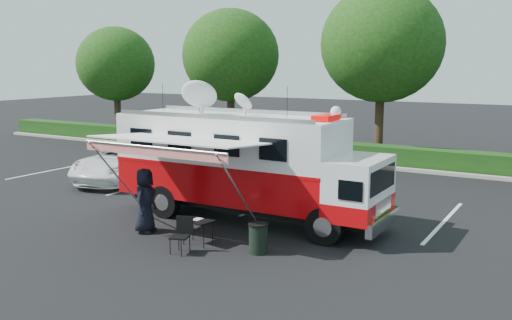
{
  "coord_description": "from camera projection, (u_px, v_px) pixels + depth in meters",
  "views": [
    {
      "loc": [
        9.18,
        -15.24,
        5.0
      ],
      "look_at": [
        0.0,
        0.5,
        1.9
      ],
      "focal_mm": 40.0,
      "sensor_mm": 36.0,
      "label": 1
    }
  ],
  "objects": [
    {
      "name": "stall_lines",
      "position": [
        278.0,
        199.0,
        21.18
      ],
      "size": [
        24.12,
        5.5,
        0.01
      ],
      "color": "silver",
      "rests_on": "ground_plane"
    },
    {
      "name": "white_suv",
      "position": [
        129.0,
        180.0,
        24.77
      ],
      "size": [
        3.77,
        6.34,
        1.65
      ],
      "primitive_type": "imported",
      "rotation": [
        0.0,
        0.0,
        0.18
      ],
      "color": "white",
      "rests_on": "ground_plane"
    },
    {
      "name": "awning",
      "position": [
        175.0,
        143.0,
        16.17
      ],
      "size": [
        4.89,
        2.53,
        2.95
      ],
      "color": "white",
      "rests_on": "ground_plane"
    },
    {
      "name": "back_border",
      "position": [
        403.0,
        63.0,
        27.96
      ],
      "size": [
        60.0,
        6.14,
        8.87
      ],
      "color": "#9E998E",
      "rests_on": "ground_plane"
    },
    {
      "name": "person",
      "position": [
        146.0,
        232.0,
        17.11
      ],
      "size": [
        0.85,
        1.08,
        1.94
      ],
      "primitive_type": "imported",
      "rotation": [
        0.0,
        0.0,
        1.85
      ],
      "color": "black",
      "rests_on": "ground_plane"
    },
    {
      "name": "folding_table",
      "position": [
        198.0,
        221.0,
        15.83
      ],
      "size": [
        0.92,
        0.72,
        0.71
      ],
      "color": "black",
      "rests_on": "ground_plane"
    },
    {
      "name": "ground_plane",
      "position": [
        248.0,
        220.0,
        18.37
      ],
      "size": [
        120.0,
        120.0,
        0.0
      ],
      "primitive_type": "plane",
      "color": "black",
      "rests_on": "ground"
    },
    {
      "name": "folding_chair",
      "position": [
        182.0,
        232.0,
        15.16
      ],
      "size": [
        0.59,
        0.62,
        0.98
      ],
      "color": "black",
      "rests_on": "ground_plane"
    },
    {
      "name": "command_truck",
      "position": [
        246.0,
        164.0,
        18.1
      ],
      "size": [
        8.95,
        2.46,
        4.3
      ],
      "color": "black",
      "rests_on": "ground_plane"
    },
    {
      "name": "trash_bin",
      "position": [
        258.0,
        238.0,
        15.14
      ],
      "size": [
        0.54,
        0.54,
        0.81
      ],
      "color": "black",
      "rests_on": "ground_plane"
    }
  ]
}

